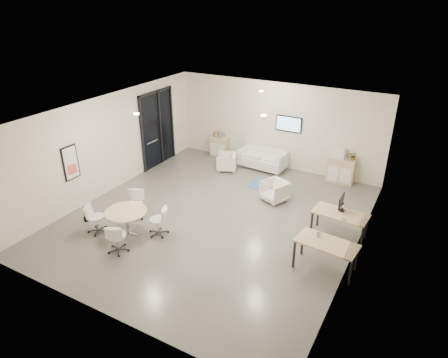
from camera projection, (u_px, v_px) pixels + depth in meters
room_shell at (215, 169)px, 11.20m from camera, size 9.60×10.60×4.80m
glass_door at (158, 127)px, 14.96m from camera, size 0.09×1.90×2.85m
artwork at (71, 163)px, 11.70m from camera, size 0.05×0.54×1.04m
wall_tv at (289, 124)px, 14.44m from camera, size 0.98×0.06×0.58m
ceiling_spots at (223, 106)px, 11.27m from camera, size 3.14×4.14×0.03m
sideboard_left at (220, 147)px, 16.10m from camera, size 0.72×0.38×0.81m
sideboard_right at (341, 170)px, 13.91m from camera, size 0.91×0.44×0.91m
books at (219, 134)px, 15.90m from camera, size 0.42×0.14×0.22m
printer at (339, 153)px, 13.71m from camera, size 0.47×0.40×0.33m
loveseat at (263, 159)px, 15.06m from camera, size 1.78×0.98×0.64m
blue_rug at (270, 186)px, 13.76m from camera, size 1.47×1.02×0.01m
armchair_left at (226, 161)px, 14.89m from camera, size 0.88×0.90×0.72m
armchair_right at (275, 190)px, 12.69m from camera, size 0.94×0.91×0.75m
desk_rear at (340, 216)px, 10.68m from camera, size 1.48×0.81×0.75m
desk_front at (327, 245)px, 9.43m from camera, size 1.51×0.86×0.75m
monitor at (342, 203)px, 10.68m from camera, size 0.20×0.50×0.44m
round_table at (126, 214)px, 10.88m from camera, size 1.15×1.15×0.70m
meeting_chairs at (127, 220)px, 10.97m from camera, size 2.33×2.33×0.82m
plant_cabinet at (354, 157)px, 13.50m from camera, size 0.33×0.35×0.23m
plant_floor at (86, 219)px, 11.65m from camera, size 0.29×0.37×0.14m
cup at (318, 234)px, 9.61m from camera, size 0.13×0.10×0.12m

